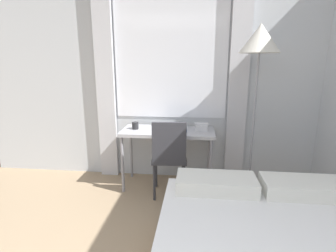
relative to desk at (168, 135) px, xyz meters
name	(u,v)px	position (x,y,z in m)	size (l,w,h in m)	color
wall_back_with_window	(164,79)	(-0.09, 0.33, 0.67)	(4.99, 0.13, 2.70)	silver
desk	(168,135)	(0.00, 0.00, 0.00)	(1.14, 0.51, 0.75)	#B2B2B7
desk_chair	(169,154)	(0.05, -0.27, -0.14)	(0.44, 0.44, 0.93)	#333338
standing_lamp	(260,47)	(1.00, -0.13, 1.05)	(0.43, 0.43, 1.96)	#4C4C51
telephone	(201,127)	(0.41, 0.03, 0.11)	(0.17, 0.15, 0.09)	silver
book	(176,129)	(0.10, -0.02, 0.08)	(0.28, 0.18, 0.02)	navy
mug	(135,126)	(-0.41, 0.00, 0.11)	(0.08, 0.08, 0.09)	#262628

